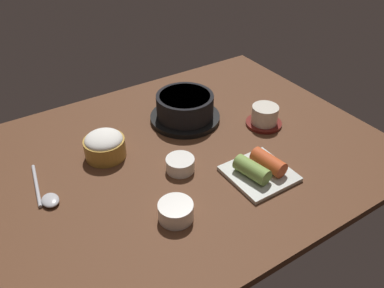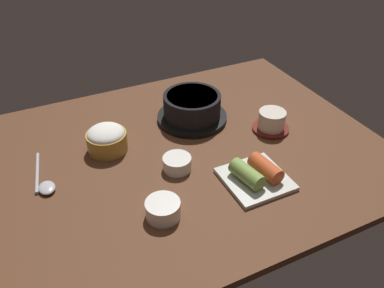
{
  "view_description": "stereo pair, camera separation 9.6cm",
  "coord_description": "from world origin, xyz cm",
  "px_view_note": "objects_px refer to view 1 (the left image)",
  "views": [
    {
      "loc": [
        -39.83,
        -66.89,
        61.87
      ],
      "look_at": [
        2.0,
        -2.0,
        5.0
      ],
      "focal_mm": 36.85,
      "sensor_mm": 36.0,
      "label": 1
    },
    {
      "loc": [
        -31.48,
        -71.57,
        61.87
      ],
      "look_at": [
        2.0,
        -2.0,
        5.0
      ],
      "focal_mm": 36.85,
      "sensor_mm": 36.0,
      "label": 2
    }
  ],
  "objects_px": {
    "rice_bowl": "(105,145)",
    "stone_pot": "(185,108)",
    "banchan_cup_center": "(180,164)",
    "spoon": "(46,196)",
    "tea_cup_with_saucer": "(265,116)",
    "kimchi_plate": "(260,169)",
    "side_bowl_near": "(176,211)"
  },
  "relations": [
    {
      "from": "tea_cup_with_saucer",
      "to": "banchan_cup_center",
      "type": "bearing_deg",
      "value": -172.14
    },
    {
      "from": "banchan_cup_center",
      "to": "spoon",
      "type": "distance_m",
      "value": 0.3
    },
    {
      "from": "tea_cup_with_saucer",
      "to": "side_bowl_near",
      "type": "bearing_deg",
      "value": -156.45
    },
    {
      "from": "rice_bowl",
      "to": "kimchi_plate",
      "type": "distance_m",
      "value": 0.37
    },
    {
      "from": "rice_bowl",
      "to": "banchan_cup_center",
      "type": "xyz_separation_m",
      "value": [
        0.13,
        -0.14,
        -0.02
      ]
    },
    {
      "from": "kimchi_plate",
      "to": "spoon",
      "type": "relative_size",
      "value": 0.83
    },
    {
      "from": "rice_bowl",
      "to": "side_bowl_near",
      "type": "distance_m",
      "value": 0.27
    },
    {
      "from": "kimchi_plate",
      "to": "side_bowl_near",
      "type": "height_order",
      "value": "kimchi_plate"
    },
    {
      "from": "stone_pot",
      "to": "rice_bowl",
      "type": "relative_size",
      "value": 1.94
    },
    {
      "from": "side_bowl_near",
      "to": "spoon",
      "type": "height_order",
      "value": "side_bowl_near"
    },
    {
      "from": "kimchi_plate",
      "to": "rice_bowl",
      "type": "bearing_deg",
      "value": 135.75
    },
    {
      "from": "banchan_cup_center",
      "to": "spoon",
      "type": "height_order",
      "value": "banchan_cup_center"
    },
    {
      "from": "stone_pot",
      "to": "kimchi_plate",
      "type": "bearing_deg",
      "value": -86.61
    },
    {
      "from": "stone_pot",
      "to": "side_bowl_near",
      "type": "bearing_deg",
      "value": -124.9
    },
    {
      "from": "stone_pot",
      "to": "side_bowl_near",
      "type": "xyz_separation_m",
      "value": [
        -0.21,
        -0.3,
        -0.02
      ]
    },
    {
      "from": "rice_bowl",
      "to": "tea_cup_with_saucer",
      "type": "bearing_deg",
      "value": -13.94
    },
    {
      "from": "rice_bowl",
      "to": "tea_cup_with_saucer",
      "type": "xyz_separation_m",
      "value": [
        0.42,
        -0.1,
        -0.01
      ]
    },
    {
      "from": "rice_bowl",
      "to": "stone_pot",
      "type": "bearing_deg",
      "value": 7.67
    },
    {
      "from": "banchan_cup_center",
      "to": "kimchi_plate",
      "type": "distance_m",
      "value": 0.18
    },
    {
      "from": "tea_cup_with_saucer",
      "to": "spoon",
      "type": "bearing_deg",
      "value": 176.73
    },
    {
      "from": "rice_bowl",
      "to": "banchan_cup_center",
      "type": "bearing_deg",
      "value": -48.97
    },
    {
      "from": "kimchi_plate",
      "to": "side_bowl_near",
      "type": "bearing_deg",
      "value": -177.87
    },
    {
      "from": "tea_cup_with_saucer",
      "to": "banchan_cup_center",
      "type": "distance_m",
      "value": 0.3
    },
    {
      "from": "banchan_cup_center",
      "to": "kimchi_plate",
      "type": "xyz_separation_m",
      "value": [
        0.14,
        -0.12,
        0.0
      ]
    },
    {
      "from": "rice_bowl",
      "to": "kimchi_plate",
      "type": "bearing_deg",
      "value": -44.25
    },
    {
      "from": "kimchi_plate",
      "to": "banchan_cup_center",
      "type": "bearing_deg",
      "value": 140.65
    },
    {
      "from": "side_bowl_near",
      "to": "tea_cup_with_saucer",
      "type": "bearing_deg",
      "value": 23.55
    },
    {
      "from": "kimchi_plate",
      "to": "stone_pot",
      "type": "bearing_deg",
      "value": 93.39
    },
    {
      "from": "kimchi_plate",
      "to": "spoon",
      "type": "distance_m",
      "value": 0.47
    },
    {
      "from": "tea_cup_with_saucer",
      "to": "banchan_cup_center",
      "type": "height_order",
      "value": "tea_cup_with_saucer"
    },
    {
      "from": "tea_cup_with_saucer",
      "to": "stone_pot",
      "type": "bearing_deg",
      "value": 140.72
    },
    {
      "from": "spoon",
      "to": "stone_pot",
      "type": "bearing_deg",
      "value": 14.03
    }
  ]
}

